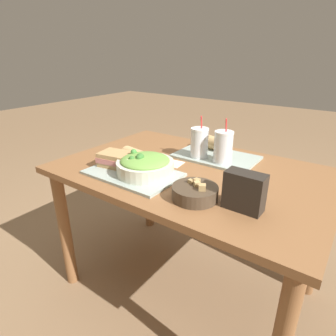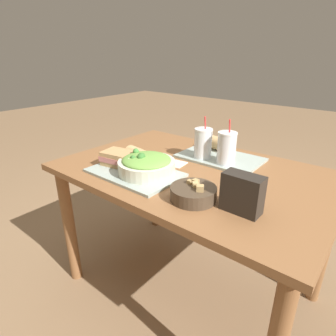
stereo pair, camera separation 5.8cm
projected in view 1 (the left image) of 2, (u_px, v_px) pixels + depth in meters
The scene contains 13 objects.
ground_plane at pixel (187, 285), 1.56m from camera, with size 12.00×12.00×0.00m, color #846647.
dining_table at pixel (190, 188), 1.33m from camera, with size 1.22×0.81×0.70m.
tray_near at pixel (133, 173), 1.23m from camera, with size 0.40×0.26×0.01m.
tray_far at pixel (216, 157), 1.42m from camera, with size 0.40×0.26×0.01m.
salad_bowl at pixel (145, 165), 1.20m from camera, with size 0.25×0.25×0.10m.
soup_bowl at pixel (195, 192), 1.02m from camera, with size 0.17×0.17×0.07m.
sandwich_near at pixel (115, 159), 1.29m from camera, with size 0.16×0.13×0.06m.
baguette_near at pixel (137, 157), 1.31m from camera, with size 0.16×0.09×0.07m.
baguette_far at pixel (212, 142), 1.51m from camera, with size 0.14×0.10×0.07m.
drink_cup_dark at pixel (199, 144), 1.38m from camera, with size 0.09×0.09×0.21m.
drink_cup_red at pixel (223, 148), 1.31m from camera, with size 0.09×0.09×0.21m.
chip_bag at pixel (244, 191), 0.94m from camera, with size 0.13×0.07×0.13m.
napkin_folded at pixel (169, 163), 1.35m from camera, with size 0.13×0.10×0.00m.
Camera 1 is at (0.61, -1.03, 1.20)m, focal length 30.00 mm.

